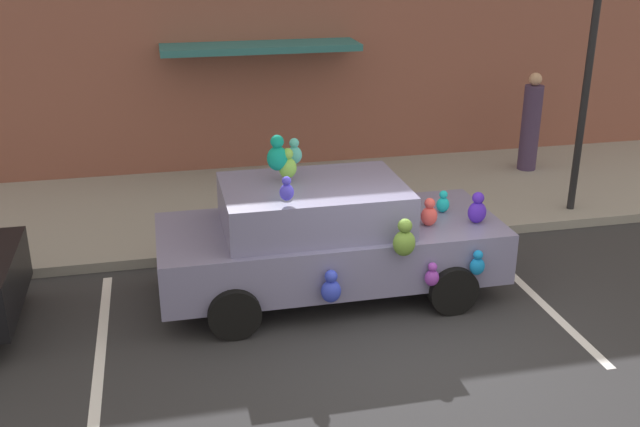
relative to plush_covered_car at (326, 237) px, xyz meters
name	(u,v)px	position (x,y,z in m)	size (l,w,h in m)	color
ground_plane	(419,353)	(0.70, -1.72, -0.80)	(60.00, 60.00, 0.00)	#2D2D30
sidewalk	(323,200)	(0.70, 3.28, -0.73)	(24.00, 4.00, 0.15)	gray
storefront_building	(297,6)	(0.70, 5.43, 2.39)	(24.00, 1.25, 6.40)	brown
parking_stripe_front	(534,295)	(2.69, -0.72, -0.80)	(0.12, 3.60, 0.01)	silver
parking_stripe_rear	(101,344)	(-2.90, -0.72, -0.80)	(0.12, 3.60, 0.01)	silver
plush_covered_car	(326,237)	(0.00, 0.00, 0.00)	(4.46, 2.14, 2.17)	slate
teddy_bear_on_sidewalk	(246,214)	(-0.82, 2.02, -0.37)	(0.31, 0.26, 0.60)	#9E723D
street_lamp_post	(590,58)	(4.66, 1.78, 1.88)	(0.28, 0.28, 4.17)	black
pedestrian_near_shopfront	(531,125)	(4.95, 3.94, 0.23)	(0.36, 0.36, 1.89)	#433352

